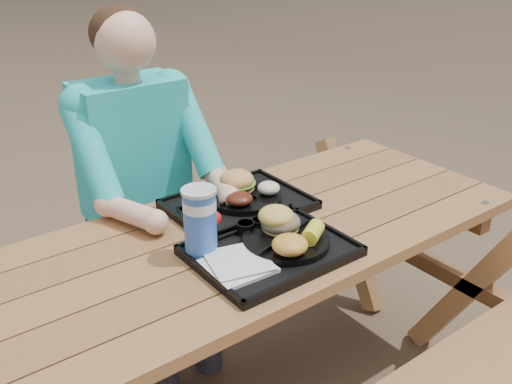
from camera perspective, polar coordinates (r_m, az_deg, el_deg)
picnic_table at (r=2.03m, az=-0.00°, el=-12.99°), size 1.80×1.49×0.75m
tray_near at (r=1.68m, az=1.45°, el=-5.98°), size 0.45×0.35×0.02m
tray_far at (r=1.95m, az=-1.73°, el=-1.35°), size 0.45×0.35×0.02m
plate_near at (r=1.70m, az=3.02°, el=-4.89°), size 0.26×0.26×0.02m
plate_far at (r=1.96m, az=-1.20°, el=-0.49°), size 0.26×0.26×0.02m
napkin_stack at (r=1.59m, az=-1.83°, el=-7.29°), size 0.18×0.18×0.02m
soda_cup at (r=1.62m, az=-5.60°, el=-3.08°), size 0.09×0.09×0.19m
condiment_bbq at (r=1.75m, az=-1.05°, el=-3.56°), size 0.06×0.06×0.03m
condiment_mustard at (r=1.78m, az=0.31°, el=-3.18°), size 0.05×0.05×0.03m
sandwich at (r=1.71m, az=2.50°, el=-2.01°), size 0.12×0.12×0.12m
mac_cheese at (r=1.61m, az=3.41°, el=-5.28°), size 0.10×0.10×0.05m
corn_cob at (r=1.68m, az=5.69°, el=-4.06°), size 0.12×0.12×0.05m
cutlery_far at (r=1.87m, az=-6.60°, el=-2.30°), size 0.04×0.16×0.01m
burger at (r=1.97m, az=-1.94°, el=1.66°), size 0.12×0.12×0.11m
baked_beans at (r=1.88m, az=-1.68°, el=-0.66°), size 0.09×0.09×0.04m
potato_salad at (r=1.95m, az=1.27°, el=0.41°), size 0.08×0.08×0.04m
diner at (r=2.26m, az=-11.53°, el=-1.37°), size 0.48×0.84×1.28m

